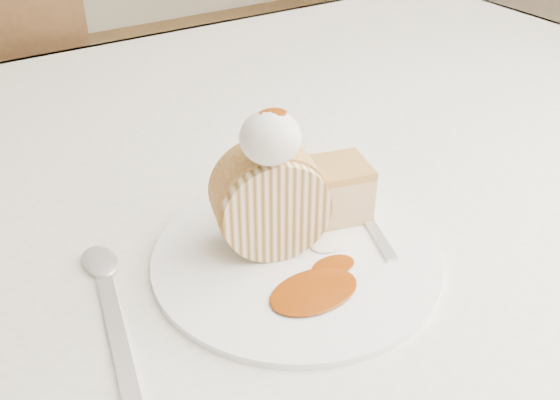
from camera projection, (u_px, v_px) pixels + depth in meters
table at (246, 228)px, 0.73m from camera, size 1.40×0.90×0.75m
plate at (296, 257)px, 0.53m from camera, size 0.30×0.30×0.01m
roulade_slice at (271, 201)px, 0.52m from camera, size 0.10×0.07×0.09m
cake_chunk at (337, 193)px, 0.57m from camera, size 0.07×0.06×0.05m
whipped_cream at (270, 138)px, 0.47m from camera, size 0.05×0.05×0.04m
caramel_drizzle at (272, 108)px, 0.46m from camera, size 0.02×0.02×0.01m
caramel_pool at (314, 291)px, 0.49m from camera, size 0.09×0.07×0.00m
fork at (371, 225)px, 0.56m from camera, size 0.07×0.14×0.00m
spoon at (117, 335)px, 0.46m from camera, size 0.06×0.17×0.00m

